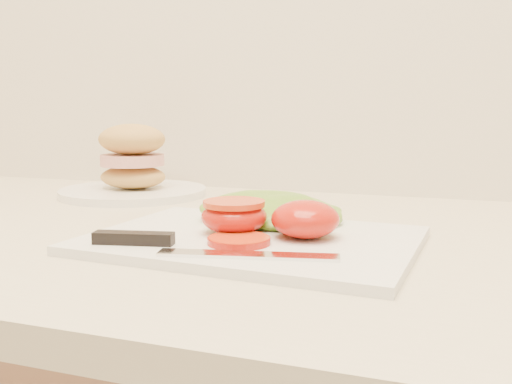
% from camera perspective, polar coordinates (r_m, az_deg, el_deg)
% --- Properties ---
extents(cutting_board, '(0.35, 0.26, 0.01)m').
position_cam_1_polar(cutting_board, '(0.60, -0.32, -4.85)').
color(cutting_board, silver).
rests_on(cutting_board, counter).
extents(tomato_half_dome, '(0.07, 0.07, 0.04)m').
position_cam_1_polar(tomato_half_dome, '(0.59, 4.95, -2.71)').
color(tomato_half_dome, red).
rests_on(tomato_half_dome, cutting_board).
extents(tomato_half_cut, '(0.07, 0.07, 0.04)m').
position_cam_1_polar(tomato_half_cut, '(0.61, -2.21, -2.33)').
color(tomato_half_cut, red).
rests_on(tomato_half_cut, cutting_board).
extents(tomato_slice_0, '(0.06, 0.06, 0.01)m').
position_cam_1_polar(tomato_slice_0, '(0.56, -1.72, -4.85)').
color(tomato_slice_0, '#D64212').
rests_on(tomato_slice_0, cutting_board).
extents(lettuce_leaf_0, '(0.17, 0.12, 0.03)m').
position_cam_1_polar(lettuce_leaf_0, '(0.67, 0.94, -1.82)').
color(lettuce_leaf_0, olive).
rests_on(lettuce_leaf_0, cutting_board).
extents(lettuce_leaf_1, '(0.13, 0.13, 0.02)m').
position_cam_1_polar(lettuce_leaf_1, '(0.66, 4.46, -2.26)').
color(lettuce_leaf_1, olive).
rests_on(lettuce_leaf_1, cutting_board).
extents(knife, '(0.25, 0.06, 0.01)m').
position_cam_1_polar(knife, '(0.55, -8.00, -5.22)').
color(knife, silver).
rests_on(knife, cutting_board).
extents(sandwich_plate, '(0.24, 0.24, 0.12)m').
position_cam_1_polar(sandwich_plate, '(0.95, -12.21, 2.16)').
color(sandwich_plate, white).
rests_on(sandwich_plate, counter).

